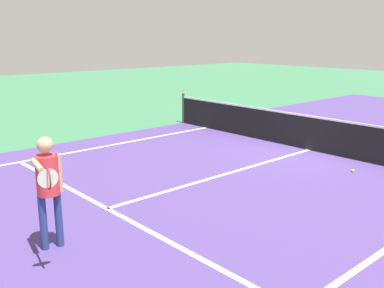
# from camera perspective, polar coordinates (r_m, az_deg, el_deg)

# --- Properties ---
(ground_plane) EXTENTS (60.00, 60.00, 0.00)m
(ground_plane) POSITION_cam_1_polar(r_m,az_deg,el_deg) (12.57, 14.86, -0.75)
(ground_plane) COLOR #38724C
(court_surface_inbounds) EXTENTS (10.62, 24.40, 0.00)m
(court_surface_inbounds) POSITION_cam_1_polar(r_m,az_deg,el_deg) (12.56, 14.86, -0.74)
(court_surface_inbounds) COLOR #4C387A
(court_surface_inbounds) RESTS_ON ground_plane
(line_sideline_left) EXTENTS (0.10, 11.89, 0.01)m
(line_sideline_left) POSITION_cam_1_polar(r_m,az_deg,el_deg) (11.94, -19.32, -1.80)
(line_sideline_left) COLOR white
(line_sideline_left) RESTS_ON ground_plane
(line_service_near) EXTENTS (8.22, 0.10, 0.01)m
(line_service_near) POSITION_cam_1_polar(r_m,az_deg,el_deg) (8.22, -10.93, -8.20)
(line_service_near) COLOR white
(line_service_near) RESTS_ON ground_plane
(line_center_service) EXTENTS (0.10, 6.40, 0.01)m
(line_center_service) POSITION_cam_1_polar(r_m,az_deg,el_deg) (10.12, 4.76, -3.77)
(line_center_service) COLOR white
(line_center_service) RESTS_ON ground_plane
(net) EXTENTS (10.67, 0.09, 1.07)m
(net) POSITION_cam_1_polar(r_m,az_deg,el_deg) (12.46, 14.99, 1.45)
(net) COLOR #33383D
(net) RESTS_ON ground_plane
(player_near) EXTENTS (1.16, 0.69, 1.68)m
(player_near) POSITION_cam_1_polar(r_m,az_deg,el_deg) (6.60, -18.14, -4.53)
(player_near) COLOR navy
(player_near) RESTS_ON ground_plane
(tennis_ball_near_net) EXTENTS (0.07, 0.07, 0.07)m
(tennis_ball_near_net) POSITION_cam_1_polar(r_m,az_deg,el_deg) (10.83, 20.07, -3.25)
(tennis_ball_near_net) COLOR #CCE033
(tennis_ball_near_net) RESTS_ON ground_plane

